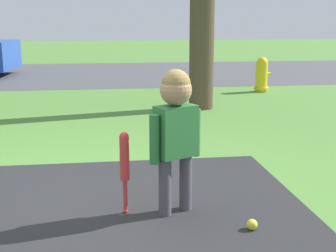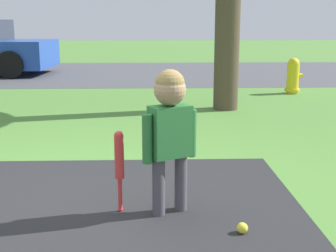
{
  "view_description": "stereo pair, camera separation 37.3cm",
  "coord_description": "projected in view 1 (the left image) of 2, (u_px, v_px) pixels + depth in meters",
  "views": [
    {
      "loc": [
        0.4,
        -3.54,
        1.39
      ],
      "look_at": [
        0.9,
        0.06,
        0.57
      ],
      "focal_mm": 50.0,
      "sensor_mm": 36.0,
      "label": 1
    },
    {
      "loc": [
        0.78,
        -3.57,
        1.39
      ],
      "look_at": [
        0.9,
        0.06,
        0.57
      ],
      "focal_mm": 50.0,
      "sensor_mm": 36.0,
      "label": 2
    }
  ],
  "objects": [
    {
      "name": "baseball_bat",
      "position": [
        125.0,
        161.0,
        3.36
      ],
      "size": [
        0.07,
        0.07,
        0.62
      ],
      "color": "red",
      "rests_on": "ground"
    },
    {
      "name": "fire_hydrant",
      "position": [
        262.0,
        75.0,
        9.24
      ],
      "size": [
        0.33,
        0.29,
        0.69
      ],
      "color": "yellow",
      "rests_on": "ground"
    },
    {
      "name": "ground_plane",
      "position": [
        56.0,
        201.0,
        3.67
      ],
      "size": [
        60.0,
        60.0,
        0.0
      ],
      "primitive_type": "plane",
      "color": "#518438"
    },
    {
      "name": "street_strip",
      "position": [
        88.0,
        73.0,
        12.5
      ],
      "size": [
        40.0,
        6.0,
        0.01
      ],
      "color": "#4C4C51",
      "rests_on": "ground"
    },
    {
      "name": "sports_ball",
      "position": [
        252.0,
        225.0,
        3.17
      ],
      "size": [
        0.08,
        0.08,
        0.08
      ],
      "color": "yellow",
      "rests_on": "ground"
    },
    {
      "name": "child",
      "position": [
        176.0,
        122.0,
        3.32
      ],
      "size": [
        0.39,
        0.27,
        1.06
      ],
      "rotation": [
        0.0,
        0.0,
        0.47
      ],
      "color": "#4C4751",
      "rests_on": "ground"
    }
  ]
}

